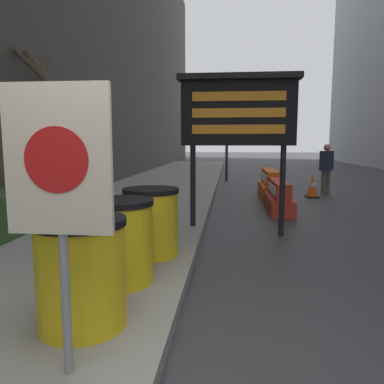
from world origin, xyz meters
TOP-DOWN VIEW (x-y plane):
  - bare_tree at (-3.20, 5.97)m, footprint 1.75×1.82m
  - barrel_drum_foreground at (-0.74, 0.77)m, footprint 0.76×0.76m
  - barrel_drum_middle at (-0.72, 1.77)m, footprint 0.76×0.76m
  - barrel_drum_back at (-0.58, 2.78)m, footprint 0.76×0.76m
  - warning_sign at (-0.59, 0.12)m, footprint 0.69×0.08m
  - message_board at (0.61, 4.62)m, footprint 2.12×0.36m
  - jersey_barrier_red_striped at (1.66, 7.01)m, footprint 0.55×1.92m
  - jersey_barrier_orange_far at (1.66, 9.16)m, footprint 0.56×2.08m
  - traffic_cone_near at (1.69, 10.56)m, footprint 0.33×0.33m
  - traffic_cone_mid at (2.98, 9.52)m, footprint 0.38×0.38m
  - traffic_light_near_curb at (0.32, 14.24)m, footprint 0.28×0.44m
  - pedestrian_worker at (3.52, 10.13)m, footprint 0.48×0.48m

SIDE VIEW (x-z plane):
  - traffic_cone_near at x=1.69m, z-range -0.01..0.59m
  - jersey_barrier_red_striped at x=1.66m, z-range -0.05..0.72m
  - traffic_cone_mid at x=2.98m, z-range -0.01..0.68m
  - jersey_barrier_orange_far at x=1.66m, z-range -0.05..0.81m
  - barrel_drum_foreground at x=-0.74m, z-range 0.15..1.07m
  - barrel_drum_middle at x=-0.72m, z-range 0.15..1.07m
  - barrel_drum_back at x=-0.58m, z-range 0.15..1.07m
  - pedestrian_worker at x=3.52m, z-range 0.15..1.77m
  - warning_sign at x=-0.59m, z-range 0.51..2.41m
  - bare_tree at x=-3.20m, z-range 0.18..3.72m
  - message_board at x=0.61m, z-range 0.76..3.60m
  - traffic_light_near_curb at x=0.32m, z-range 0.90..4.89m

